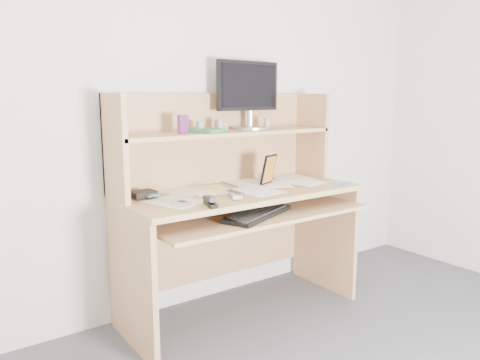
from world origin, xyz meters
TOP-DOWN VIEW (x-y plane):
  - back_wall at (0.00, 1.80)m, footprint 3.60×0.04m
  - desk at (0.00, 1.56)m, footprint 1.40×0.70m
  - paper_clutter at (0.00, 1.48)m, footprint 1.32×0.54m
  - keyboard at (-0.05, 1.26)m, footprint 0.50×0.34m
  - tv_remote at (-0.14, 1.35)m, footprint 0.13×0.18m
  - flip_phone at (-0.48, 1.32)m, footprint 0.09×0.11m
  - stapler at (-0.36, 1.24)m, footprint 0.07×0.15m
  - wallet at (-0.55, 1.61)m, footprint 0.13×0.11m
  - sticky_note_pad at (-0.14, 1.55)m, footprint 0.09×0.09m
  - digital_camera at (0.25, 1.58)m, footprint 0.10×0.07m
  - game_case at (0.23, 1.51)m, footprint 0.12×0.06m
  - blue_pen at (0.60, 1.26)m, footprint 0.14×0.01m
  - card_box at (-0.31, 1.60)m, footprint 0.08×0.05m
  - shelf_book at (-0.16, 1.62)m, footprint 0.21×0.24m
  - chip_stack_a at (-0.17, 1.64)m, footprint 0.05×0.05m
  - chip_stack_b at (-0.04, 1.64)m, footprint 0.05×0.05m
  - chip_stack_c at (0.02, 1.67)m, footprint 0.05×0.05m
  - chip_stack_d at (0.30, 1.62)m, footprint 0.04×0.04m
  - monitor at (0.21, 1.69)m, footprint 0.48×0.24m

SIDE VIEW (x-z plane):
  - keyboard at x=-0.05m, z-range 0.65..0.68m
  - desk at x=0.00m, z-range 0.04..1.34m
  - paper_clutter at x=0.00m, z-range 0.75..0.76m
  - sticky_note_pad at x=-0.14m, z-range 0.75..0.76m
  - blue_pen at x=0.60m, z-range 0.76..0.76m
  - tv_remote at x=-0.14m, z-range 0.76..0.77m
  - flip_phone at x=-0.48m, z-range 0.76..0.78m
  - wallet at x=-0.55m, z-range 0.76..0.79m
  - stapler at x=-0.36m, z-range 0.76..0.80m
  - digital_camera at x=0.25m, z-range 0.76..0.81m
  - game_case at x=0.23m, z-range 0.76..0.94m
  - shelf_book at x=-0.16m, z-range 1.08..1.10m
  - chip_stack_c at x=0.02m, z-range 1.08..1.13m
  - chip_stack_a at x=-0.17m, z-range 1.08..1.14m
  - chip_stack_d at x=0.30m, z-range 1.08..1.15m
  - chip_stack_b at x=-0.04m, z-range 1.08..1.15m
  - card_box at x=-0.31m, z-range 1.08..1.18m
  - back_wall at x=0.00m, z-range 0.00..2.50m
  - monitor at x=0.21m, z-range 1.09..1.51m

